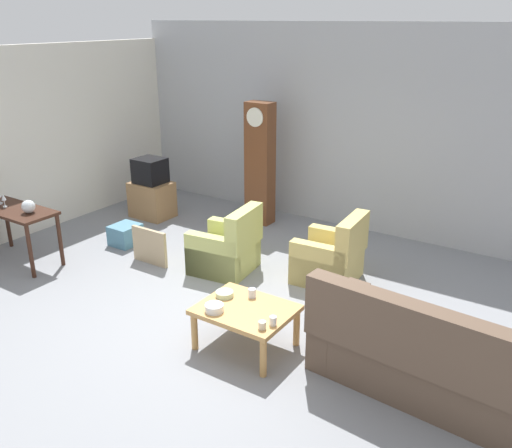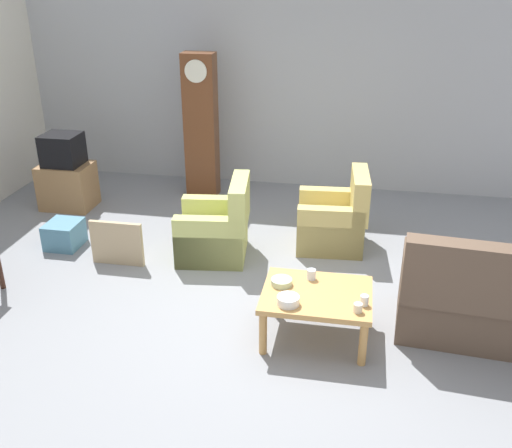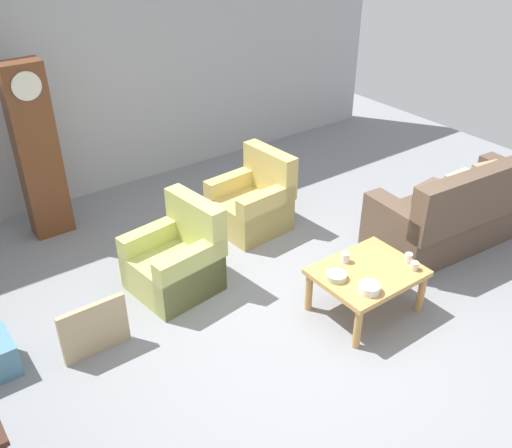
{
  "view_description": "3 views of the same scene",
  "coord_description": "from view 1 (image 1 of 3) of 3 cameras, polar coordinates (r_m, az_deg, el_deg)",
  "views": [
    {
      "loc": [
        3.34,
        -4.38,
        3.26
      ],
      "look_at": [
        -0.2,
        0.99,
        0.81
      ],
      "focal_mm": 38.23,
      "sensor_mm": 36.0,
      "label": 1
    },
    {
      "loc": [
        0.81,
        -4.69,
        3.12
      ],
      "look_at": [
        -0.17,
        0.58,
        0.65
      ],
      "focal_mm": 40.31,
      "sensor_mm": 36.0,
      "label": 2
    },
    {
      "loc": [
        -2.8,
        -3.14,
        3.52
      ],
      "look_at": [
        -0.14,
        0.49,
        0.81
      ],
      "focal_mm": 39.42,
      "sensor_mm": 36.0,
      "label": 3
    }
  ],
  "objects": [
    {
      "name": "ground_plane",
      "position": [
        6.4,
        -3.42,
        -9.77
      ],
      "size": [
        10.4,
        10.4,
        0.0
      ],
      "primitive_type": "plane",
      "color": "gray"
    },
    {
      "name": "garage_door_wall",
      "position": [
        8.81,
        10.67,
        9.67
      ],
      "size": [
        8.4,
        0.16,
        3.2
      ],
      "primitive_type": "cube",
      "color": "#ADAFB5",
      "rests_on": "ground_plane"
    },
    {
      "name": "pegboard_wall_left",
      "position": [
        9.11,
        -23.91,
        7.58
      ],
      "size": [
        0.12,
        6.4,
        2.88
      ],
      "primitive_type": "cube",
      "color": "silver",
      "rests_on": "ground_plane"
    },
    {
      "name": "couch_floral",
      "position": [
        5.3,
        17.25,
        -13.44
      ],
      "size": [
        2.16,
        1.05,
        1.04
      ],
      "color": "brown",
      "rests_on": "ground_plane"
    },
    {
      "name": "armchair_olive_near",
      "position": [
        7.39,
        -3.08,
        -2.71
      ],
      "size": [
        0.88,
        0.85,
        0.92
      ],
      "color": "#B7BC66",
      "rests_on": "ground_plane"
    },
    {
      "name": "armchair_olive_far",
      "position": [
        7.18,
        7.84,
        -3.63
      ],
      "size": [
        0.84,
        0.82,
        0.92
      ],
      "color": "tan",
      "rests_on": "ground_plane"
    },
    {
      "name": "coffee_table_wood",
      "position": [
        5.69,
        -1.08,
        -9.34
      ],
      "size": [
        0.96,
        0.76,
        0.46
      ],
      "color": "tan",
      "rests_on": "ground_plane"
    },
    {
      "name": "console_table_dark",
      "position": [
        8.24,
        -23.92,
        0.74
      ],
      "size": [
        1.3,
        0.56,
        0.79
      ],
      "color": "#381E14",
      "rests_on": "ground_plane"
    },
    {
      "name": "grandfather_clock",
      "position": [
        8.94,
        0.41,
        6.32
      ],
      "size": [
        0.44,
        0.3,
        2.01
      ],
      "color": "brown",
      "rests_on": "ground_plane"
    },
    {
      "name": "tv_stand_cabinet",
      "position": [
        9.57,
        -10.82,
        2.53
      ],
      "size": [
        0.68,
        0.52,
        0.61
      ],
      "primitive_type": "cube",
      "color": "#997047",
      "rests_on": "ground_plane"
    },
    {
      "name": "tv_crt",
      "position": [
        9.42,
        -11.03,
        5.51
      ],
      "size": [
        0.48,
        0.44,
        0.42
      ],
      "primitive_type": "cube",
      "color": "black",
      "rests_on": "tv_stand_cabinet"
    },
    {
      "name": "framed_picture_leaning",
      "position": [
        7.75,
        -11.07,
        -2.32
      ],
      "size": [
        0.6,
        0.05,
        0.51
      ],
      "primitive_type": "cube",
      "color": "tan",
      "rests_on": "ground_plane"
    },
    {
      "name": "storage_box_blue",
      "position": [
        8.53,
        -13.5,
        -1.08
      ],
      "size": [
        0.38,
        0.42,
        0.31
      ],
      "primitive_type": "cube",
      "color": "teal",
      "rests_on": "ground_plane"
    },
    {
      "name": "glass_dome_cloche",
      "position": [
        7.9,
        -22.72,
        1.7
      ],
      "size": [
        0.18,
        0.18,
        0.18
      ],
      "primitive_type": "sphere",
      "color": "silver",
      "rests_on": "console_table_dark"
    },
    {
      "name": "cup_white_porcelain",
      "position": [
        5.35,
        1.79,
        -10.08
      ],
      "size": [
        0.07,
        0.07,
        0.09
      ],
      "primitive_type": "cylinder",
      "color": "white",
      "rests_on": "coffee_table_wood"
    },
    {
      "name": "cup_blue_rimmed",
      "position": [
        5.83,
        -0.41,
        -7.23
      ],
      "size": [
        0.08,
        0.08,
        0.1
      ],
      "primitive_type": "cylinder",
      "color": "silver",
      "rests_on": "coffee_table_wood"
    },
    {
      "name": "cup_cream_tall",
      "position": [
        5.29,
        0.65,
        -10.53
      ],
      "size": [
        0.08,
        0.08,
        0.08
      ],
      "primitive_type": "cylinder",
      "color": "beige",
      "rests_on": "coffee_table_wood"
    },
    {
      "name": "bowl_white_stacked",
      "position": [
        5.59,
        -4.39,
        -8.74
      ],
      "size": [
        0.19,
        0.19,
        0.08
      ],
      "primitive_type": "cylinder",
      "color": "white",
      "rests_on": "coffee_table_wood"
    },
    {
      "name": "bowl_shallow_green",
      "position": [
        5.86,
        -3.31,
        -7.31
      ],
      "size": [
        0.19,
        0.19,
        0.06
      ],
      "primitive_type": "cylinder",
      "color": "#B2C69E",
      "rests_on": "coffee_table_wood"
    },
    {
      "name": "wine_glass_short",
      "position": [
        8.26,
        -24.88,
        2.42
      ],
      "size": [
        0.06,
        0.06,
        0.19
      ],
      "color": "silver",
      "rests_on": "console_table_dark"
    }
  ]
}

